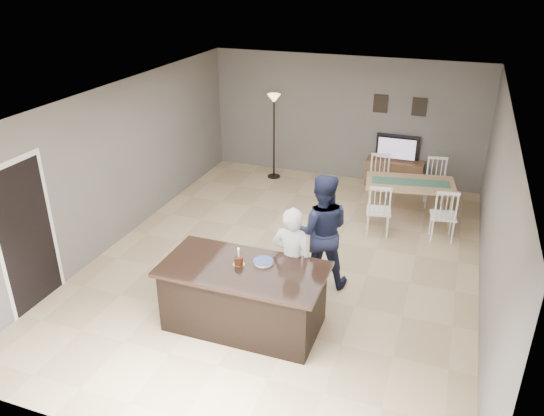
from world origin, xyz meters
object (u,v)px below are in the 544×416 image
(man, at_px, (321,231))
(floor_lamp, at_px, (274,114))
(dining_table, at_px, (410,189))
(kitchen_island, at_px, (244,296))
(tv_console, at_px, (394,174))
(woman, at_px, (292,261))
(birthday_cake, at_px, (239,260))
(plate_stack, at_px, (263,262))
(television, at_px, (397,148))

(man, distance_m, floor_lamp, 4.46)
(dining_table, height_order, floor_lamp, floor_lamp)
(kitchen_island, relative_size, tv_console, 1.79)
(woman, distance_m, birthday_cake, 0.77)
(tv_console, distance_m, birthday_cake, 5.70)
(woman, distance_m, plate_stack, 0.47)
(plate_stack, bearing_deg, man, 67.91)
(tv_console, relative_size, plate_stack, 4.58)
(man, height_order, floor_lamp, floor_lamp)
(kitchen_island, relative_size, dining_table, 1.06)
(kitchen_island, xyz_separation_m, floor_lamp, (-1.44, 5.23, 1.02))
(floor_lamp, bearing_deg, plate_stack, -71.87)
(tv_console, height_order, man, man)
(television, height_order, dining_table, television)
(kitchen_island, height_order, dining_table, dining_table)
(dining_table, bearing_deg, woman, -118.10)
(birthday_cake, height_order, floor_lamp, floor_lamp)
(man, distance_m, birthday_cake, 1.50)
(birthday_cake, relative_size, floor_lamp, 0.13)
(dining_table, xyz_separation_m, floor_lamp, (-3.11, 1.18, 0.85))
(tv_console, height_order, woman, woman)
(man, distance_m, dining_table, 2.88)
(plate_stack, bearing_deg, television, 79.68)
(birthday_cake, relative_size, plate_stack, 0.93)
(woman, bearing_deg, plate_stack, 57.24)
(kitchen_island, height_order, television, television)
(tv_console, relative_size, television, 1.31)
(television, distance_m, plate_stack, 5.54)
(kitchen_island, relative_size, plate_stack, 8.20)
(kitchen_island, bearing_deg, tv_console, 77.84)
(television, distance_m, dining_table, 1.68)
(tv_console, relative_size, floor_lamp, 0.63)
(television, xyz_separation_m, floor_lamp, (-2.64, -0.41, 0.61))
(television, bearing_deg, woman, 82.01)
(tv_console, bearing_deg, television, 90.00)
(woman, bearing_deg, kitchen_island, 53.66)
(tv_console, xyz_separation_m, television, (0.00, 0.07, 0.56))
(television, relative_size, plate_stack, 3.48)
(man, bearing_deg, dining_table, -125.20)
(birthday_cake, bearing_deg, woman, 40.78)
(dining_table, bearing_deg, television, 97.22)
(television, relative_size, floor_lamp, 0.48)
(man, distance_m, plate_stack, 1.25)
(television, bearing_deg, man, 83.06)
(kitchen_island, bearing_deg, birthday_cake, 144.53)
(kitchen_island, xyz_separation_m, man, (0.68, 1.35, 0.43))
(television, height_order, birthday_cake, birthday_cake)
(kitchen_island, distance_m, woman, 0.81)
(television, distance_m, floor_lamp, 2.74)
(tv_console, height_order, television, television)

